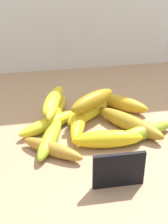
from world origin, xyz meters
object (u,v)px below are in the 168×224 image
at_px(banana_7, 56,111).
at_px(banana_8, 53,149).
at_px(banana_0, 79,120).
at_px(banana_3, 130,123).
at_px(banana_2, 122,103).
at_px(banana_10, 53,103).
at_px(banana_6, 50,138).
at_px(banana_11, 92,100).
at_px(banana_5, 89,113).
at_px(banana_4, 140,133).
at_px(chalkboard_sign, 119,171).
at_px(banana_12, 53,100).
at_px(banana_1, 107,139).
at_px(banana_9, 50,123).

distance_m(banana_7, banana_8, 0.17).
bearing_deg(banana_0, banana_3, -16.40).
relative_size(banana_2, banana_8, 0.99).
bearing_deg(banana_10, banana_2, 6.09).
relative_size(banana_0, banana_6, 1.04).
bearing_deg(banana_6, banana_11, 37.34).
bearing_deg(banana_5, banana_4, -47.11).
bearing_deg(banana_7, chalkboard_sign, -71.33).
relative_size(banana_8, banana_11, 1.06).
distance_m(banana_10, banana_12, 0.01).
distance_m(banana_0, banana_4, 0.17).
bearing_deg(banana_3, banana_2, 86.08).
distance_m(banana_4, banana_10, 0.25).
height_order(banana_1, banana_4, banana_1).
distance_m(banana_8, banana_10, 0.16).
xyz_separation_m(banana_7, banana_11, (0.10, -0.03, 0.04)).
relative_size(banana_0, banana_12, 1.22).
height_order(banana_1, banana_7, banana_1).
distance_m(banana_4, banana_5, 0.16).
bearing_deg(banana_1, chalkboard_sign, -93.27).
height_order(banana_3, banana_6, banana_3).
bearing_deg(banana_5, banana_7, 163.10).
relative_size(banana_2, banana_10, 0.98).
xyz_separation_m(banana_2, banana_4, (0.01, -0.15, -0.00)).
relative_size(banana_5, banana_6, 0.86).
bearing_deg(banana_4, banana_10, 147.46).
xyz_separation_m(banana_0, banana_10, (-0.06, 0.05, 0.03)).
bearing_deg(banana_4, banana_0, 149.74).
xyz_separation_m(banana_3, banana_6, (-0.21, -0.03, -0.00)).
height_order(chalkboard_sign, banana_5, chalkboard_sign).
height_order(banana_2, banana_5, banana_2).
distance_m(banana_1, banana_2, 0.19).
distance_m(banana_5, banana_6, 0.15).
bearing_deg(banana_2, banana_7, -177.58).
xyz_separation_m(banana_6, banana_7, (0.03, 0.13, -0.00)).
height_order(chalkboard_sign, banana_10, chalkboard_sign).
bearing_deg(banana_6, banana_12, 80.63).
bearing_deg(banana_9, banana_3, -10.57).
distance_m(banana_4, banana_6, 0.23).
relative_size(banana_8, banana_9, 0.88).
bearing_deg(banana_7, banana_4, -36.18).
distance_m(banana_2, banana_11, 0.11).
bearing_deg(banana_11, banana_10, 169.13).
distance_m(banana_8, banana_12, 0.18).
bearing_deg(banana_3, banana_4, -72.39).
bearing_deg(banana_11, banana_7, 160.92).
distance_m(banana_0, banana_9, 0.08).
height_order(banana_1, banana_9, banana_1).
xyz_separation_m(banana_3, banana_9, (-0.21, 0.04, -0.00)).
height_order(banana_1, banana_6, banana_1).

